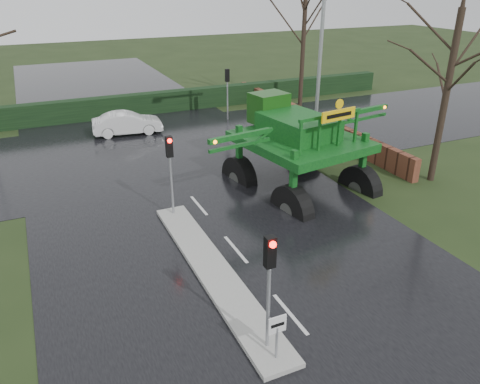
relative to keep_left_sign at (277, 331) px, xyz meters
name	(u,v)px	position (x,y,z in m)	size (l,w,h in m)	color
ground	(290,314)	(1.30, 1.50, -1.06)	(140.00, 140.00, 0.00)	black
road_main	(185,189)	(1.30, 11.50, -1.05)	(14.00, 80.00, 0.02)	black
road_cross	(152,150)	(1.30, 17.50, -1.05)	(80.00, 12.00, 0.02)	black
median_island	(213,270)	(0.00, 4.50, -0.97)	(1.20, 10.00, 0.16)	gray
hedge_row	(122,106)	(1.30, 25.50, -0.31)	(44.00, 0.90, 1.50)	black
brick_wall	(307,119)	(11.80, 17.50, -0.46)	(0.40, 20.00, 1.20)	#592D1E
keep_left_sign	(277,331)	(0.00, 0.00, 0.00)	(0.50, 0.07, 1.35)	gray
traffic_signal_near	(270,270)	(0.00, 0.49, 1.53)	(0.26, 0.33, 3.52)	gray
traffic_signal_mid	(170,159)	(0.00, 8.99, 1.53)	(0.26, 0.33, 3.52)	gray
traffic_signal_far	(227,83)	(7.80, 21.51, 1.53)	(0.26, 0.33, 3.52)	gray
street_light_right	(316,44)	(9.49, 13.50, 4.93)	(3.85, 0.30, 10.00)	gray
tree_right_near	(450,74)	(12.80, 7.50, 4.14)	(5.60, 5.60, 9.64)	black
tree_right_far	(305,18)	(14.30, 22.50, 5.44)	(7.00, 7.00, 12.05)	black
crop_sprayer	(291,149)	(4.76, 7.68, 1.68)	(10.25, 7.10, 5.78)	black
white_sedan	(128,134)	(0.71, 21.10, -1.06)	(1.50, 4.31, 1.42)	silver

